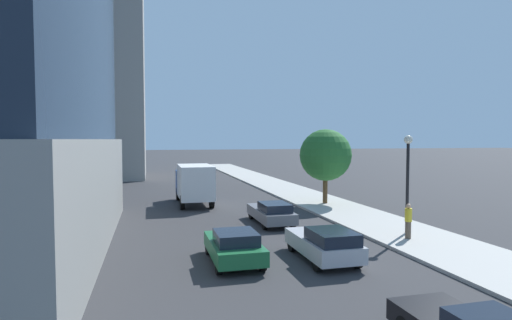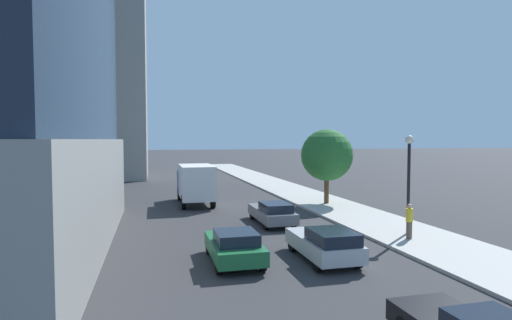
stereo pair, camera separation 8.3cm
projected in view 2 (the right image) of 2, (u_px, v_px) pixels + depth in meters
sidewalk at (391, 228)px, 22.97m from camera, size 4.75×120.00×0.15m
construction_building at (83, 33)px, 53.02m from camera, size 24.37×14.65×41.84m
street_lamp at (409, 168)px, 21.16m from camera, size 0.44×0.44×5.13m
street_tree at (327, 155)px, 31.23m from camera, size 3.98×3.98×5.71m
car_gray at (272, 212)px, 24.37m from camera, size 1.85×4.70×1.36m
car_green at (234, 246)px, 16.69m from camera, size 1.92×4.05×1.38m
car_silver at (325, 243)px, 16.98m from camera, size 1.91×4.25×1.44m
box_truck at (195, 182)px, 31.59m from camera, size 2.43×6.67×3.11m
pedestrian_yellow_shirt at (409, 221)px, 20.14m from camera, size 0.34×0.34×1.74m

